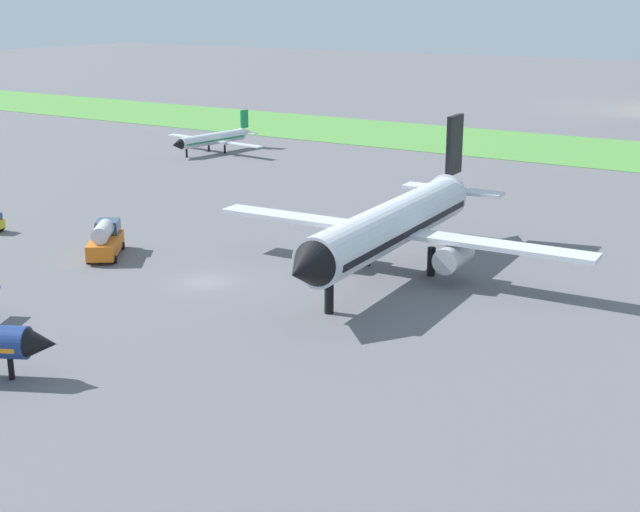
# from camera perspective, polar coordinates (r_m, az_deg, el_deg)

# --- Properties ---
(ground_plane) EXTENTS (600.00, 600.00, 0.00)m
(ground_plane) POSITION_cam_1_polar(r_m,az_deg,el_deg) (73.85, -7.43, -1.66)
(ground_plane) COLOR slate
(grass_taxiway_strip) EXTENTS (360.00, 28.00, 0.08)m
(grass_taxiway_strip) POSITION_cam_1_polar(r_m,az_deg,el_deg) (145.13, 13.65, 6.93)
(grass_taxiway_strip) COLOR #549342
(grass_taxiway_strip) RESTS_ON ground_plane
(airplane_midfield_jet) EXTENTS (34.14, 33.48, 12.06)m
(airplane_midfield_jet) POSITION_cam_1_polar(r_m,az_deg,el_deg) (74.43, 4.82, 2.05)
(airplane_midfield_jet) COLOR silver
(airplane_midfield_jet) RESTS_ON ground_plane
(airplane_taxiing_turboprop) EXTENTS (19.53, 16.77, 5.86)m
(airplane_taxiing_turboprop) POSITION_cam_1_polar(r_m,az_deg,el_deg) (136.32, -6.91, 7.59)
(airplane_taxiing_turboprop) COLOR silver
(airplane_taxiing_turboprop) RESTS_ON ground_plane
(fuel_truck_near_gate) EXTENTS (5.73, 6.68, 3.29)m
(fuel_truck_near_gate) POSITION_cam_1_polar(r_m,az_deg,el_deg) (82.48, -13.77, 1.06)
(fuel_truck_near_gate) COLOR orange
(fuel_truck_near_gate) RESTS_ON ground_plane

